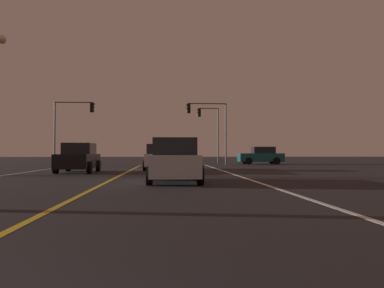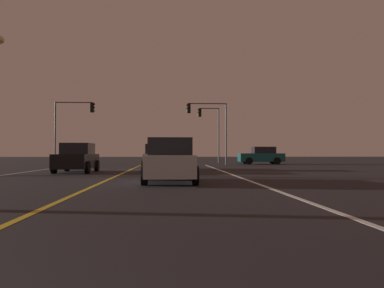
{
  "view_description": "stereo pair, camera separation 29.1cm",
  "coord_description": "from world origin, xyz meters",
  "views": [
    {
      "loc": [
        2.33,
        -1.16,
        1.16
      ],
      "look_at": [
        4.57,
        33.21,
        1.9
      ],
      "focal_mm": 36.35,
      "sensor_mm": 36.0,
      "label": 1
    },
    {
      "loc": [
        2.62,
        -1.16,
        1.16
      ],
      "look_at": [
        4.57,
        33.21,
        1.9
      ],
      "focal_mm": 36.35,
      "sensor_mm": 36.0,
      "label": 2
    }
  ],
  "objects": [
    {
      "name": "car_lead_same_lane",
      "position": [
        2.62,
        13.87,
        0.82
      ],
      "size": [
        2.02,
        4.3,
        1.7
      ],
      "rotation": [
        0.0,
        0.0,
        1.57
      ],
      "color": "black",
      "rests_on": "ground"
    },
    {
      "name": "traffic_light_near_left",
      "position": [
        -6.16,
        34.8,
        4.3
      ],
      "size": [
        3.65,
        0.36,
        5.78
      ],
      "color": "#4C4C51",
      "rests_on": "ground"
    },
    {
      "name": "lane_edge_right",
      "position": [
        5.85,
        14.15,
        0.0
      ],
      "size": [
        0.16,
        40.3,
        0.01
      ],
      "primitive_type": "cube",
      "color": "silver",
      "rests_on": "ground"
    },
    {
      "name": "car_crossing_side",
      "position": [
        11.52,
        36.15,
        0.82
      ],
      "size": [
        4.3,
        2.02,
        1.7
      ],
      "rotation": [
        0.0,
        0.0,
        3.14
      ],
      "color": "black",
      "rests_on": "ground"
    },
    {
      "name": "traffic_light_far_right",
      "position": [
        6.83,
        40.3,
        4.33
      ],
      "size": [
        2.34,
        0.36,
        5.94
      ],
      "rotation": [
        0.0,
        0.0,
        3.14
      ],
      "color": "#4C4C51",
      "rests_on": "ground"
    },
    {
      "name": "lane_center_divider",
      "position": [
        0.0,
        14.15,
        0.0
      ],
      "size": [
        0.16,
        40.3,
        0.01
      ],
      "primitive_type": "cube",
      "color": "gold",
      "rests_on": "ground"
    },
    {
      "name": "traffic_light_near_right",
      "position": [
        6.08,
        34.8,
        4.29
      ],
      "size": [
        3.79,
        0.36,
        5.76
      ],
      "rotation": [
        0.0,
        0.0,
        3.14
      ],
      "color": "#4C4C51",
      "rests_on": "ground"
    },
    {
      "name": "car_oncoming",
      "position": [
        -2.77,
        21.71,
        0.82
      ],
      "size": [
        2.02,
        4.3,
        1.7
      ],
      "rotation": [
        0.0,
        0.0,
        -1.57
      ],
      "color": "black",
      "rests_on": "ground"
    },
    {
      "name": "car_ahead_far",
      "position": [
        1.84,
        24.81,
        0.82
      ],
      "size": [
        2.02,
        4.3,
        1.7
      ],
      "rotation": [
        0.0,
        0.0,
        1.57
      ],
      "color": "black",
      "rests_on": "ground"
    }
  ]
}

